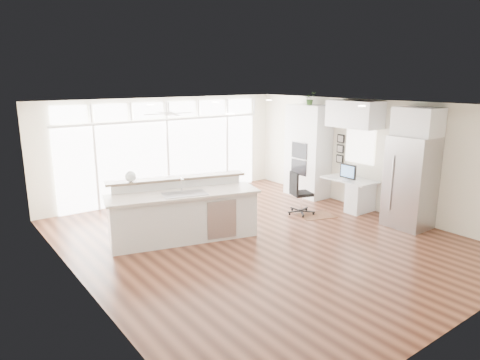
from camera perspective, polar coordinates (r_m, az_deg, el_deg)
floor at (r=8.81m, az=2.59°, el=-7.91°), size 7.00×8.00×0.02m
ceiling at (r=8.22m, az=2.79°, el=9.97°), size 7.00×8.00×0.02m
wall_back at (r=11.72m, az=-9.85°, el=4.20°), size 7.00×0.04×2.70m
wall_front at (r=6.01m, az=27.82°, el=-6.09°), size 7.00×0.04×2.70m
wall_left at (r=6.81m, az=-20.75°, el=-3.18°), size 0.04×8.00×2.70m
wall_right at (r=10.93m, az=17.04°, el=3.14°), size 0.04×8.00×2.70m
glass_wall at (r=11.72m, az=-9.66°, el=2.71°), size 5.80×0.06×2.08m
transom_row at (r=11.55m, az=-9.92°, el=9.21°), size 5.90×0.06×0.40m
desk_window at (r=11.04m, az=15.74°, el=4.38°), size 0.04×0.85×0.85m
ceiling_fan at (r=10.30m, az=-9.53°, el=9.29°), size 1.16×1.16×0.32m
recessed_lights at (r=8.37m, az=1.90°, el=9.91°), size 3.40×3.00×0.02m
oven_cabinet at (r=11.84m, az=9.04°, el=3.83°), size 0.64×1.20×2.50m
desk_nook at (r=11.03m, az=14.30°, el=-1.77°), size 0.72×1.30×0.76m
upper_cabinets at (r=10.72m, az=15.05°, el=8.48°), size 0.64×1.30×0.64m
refrigerator at (r=9.95m, az=21.79°, el=-0.28°), size 0.76×0.90×2.00m
fridge_cabinet at (r=9.80m, az=22.64°, el=7.18°), size 0.64×0.90×0.60m
framed_photos at (r=11.45m, az=13.24°, el=4.07°), size 0.06×0.22×0.80m
kitchen_island at (r=8.66m, az=-7.52°, el=-4.13°), size 3.21×1.89×1.20m
rug at (r=10.38m, az=10.20°, el=-4.68°), size 0.95×0.81×0.01m
office_chair at (r=10.31m, az=8.21°, el=-1.75°), size 0.66×0.63×1.03m
fishbowl at (r=8.69m, az=-14.39°, el=0.47°), size 0.29×0.29×0.22m
monitor at (r=10.83m, az=14.21°, el=1.13°), size 0.10×0.49×0.40m
keyboard at (r=10.74m, az=13.57°, el=0.01°), size 0.12×0.30×0.01m
potted_plant at (r=11.69m, az=9.29°, el=10.49°), size 0.31×0.34×0.25m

